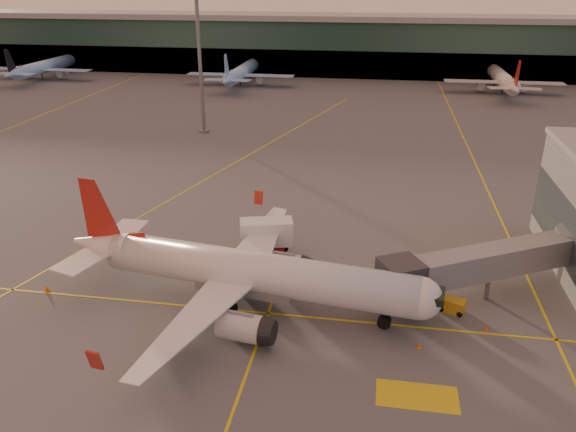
% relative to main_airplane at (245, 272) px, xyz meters
% --- Properties ---
extents(ground, '(600.00, 600.00, 0.00)m').
position_rel_main_airplane_xyz_m(ground, '(-2.67, -6.02, -3.54)').
color(ground, '#4C4F54').
rests_on(ground, ground).
extents(taxi_markings, '(100.12, 173.00, 0.01)m').
position_rel_main_airplane_xyz_m(taxi_markings, '(-10.00, 38.46, -3.53)').
color(taxi_markings, gold).
rests_on(taxi_markings, ground).
extents(terminal, '(400.00, 20.00, 17.60)m').
position_rel_main_airplane_xyz_m(terminal, '(-2.67, 135.77, 5.22)').
color(terminal, '#19382D').
rests_on(terminal, ground).
extents(mast_west_near, '(2.40, 2.40, 25.60)m').
position_rel_main_airplane_xyz_m(mast_west_near, '(-22.67, 59.98, 11.32)').
color(mast_west_near, slate).
rests_on(mast_west_near, ground).
extents(distant_aircraft_row, '(290.00, 34.00, 13.00)m').
position_rel_main_airplane_xyz_m(distant_aircraft_row, '(-23.67, 111.98, -3.54)').
color(distant_aircraft_row, '#97C5FD').
rests_on(distant_aircraft_row, ground).
extents(main_airplane, '(36.03, 32.63, 10.89)m').
position_rel_main_airplane_xyz_m(main_airplane, '(0.00, 0.00, 0.00)').
color(main_airplane, white).
rests_on(main_airplane, ground).
extents(jet_bridge, '(21.83, 13.98, 5.54)m').
position_rel_main_airplane_xyz_m(jet_bridge, '(23.56, 5.64, 0.22)').
color(jet_bridge, slate).
rests_on(jet_bridge, ground).
extents(catering_truck, '(6.06, 3.74, 4.37)m').
position_rel_main_airplane_xyz_m(catering_truck, '(0.06, 9.98, -1.06)').
color(catering_truck, maroon).
rests_on(catering_truck, ground).
extents(gpu_cart, '(2.52, 2.06, 1.28)m').
position_rel_main_airplane_xyz_m(gpu_cart, '(19.01, 2.09, -2.91)').
color(gpu_cart, '#C08B18').
rests_on(gpu_cart, ground).
extents(pushback_tug, '(3.61, 2.08, 1.82)m').
position_rel_main_airplane_xyz_m(pushback_tug, '(11.56, 4.83, -2.80)').
color(pushback_tug, black).
rests_on(pushback_tug, ground).
extents(cone_nose, '(0.38, 0.38, 0.48)m').
position_rel_main_airplane_xyz_m(cone_nose, '(21.66, -0.49, -3.31)').
color(cone_nose, '#DB590B').
rests_on(cone_nose, ground).
extents(cone_tail, '(0.49, 0.49, 0.63)m').
position_rel_main_airplane_xyz_m(cone_tail, '(-19.78, -0.80, -3.24)').
color(cone_tail, '#DB590B').
rests_on(cone_tail, ground).
extents(cone_wing_left, '(0.42, 0.42, 0.53)m').
position_rel_main_airplane_xyz_m(cone_wing_left, '(0.54, 17.22, -3.28)').
color(cone_wing_left, '#DB590B').
rests_on(cone_wing_left, ground).
extents(cone_fwd, '(0.40, 0.40, 0.51)m').
position_rel_main_airplane_xyz_m(cone_fwd, '(15.77, -4.07, -3.30)').
color(cone_fwd, '#DB590B').
rests_on(cone_fwd, ground).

